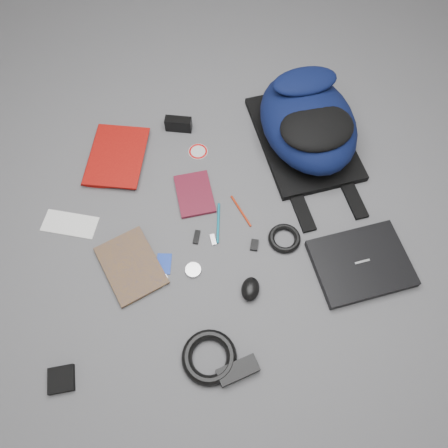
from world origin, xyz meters
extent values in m
plane|color=#4F4F51|center=(0.00, 0.00, 0.00)|extent=(4.00, 4.00, 0.00)
cube|color=black|center=(0.43, -0.25, 0.02)|extent=(0.33, 0.26, 0.03)
imported|color=maroon|center=(-0.45, 0.42, 0.02)|extent=(0.29, 0.34, 0.03)
imported|color=#A46D0B|center=(-0.43, -0.11, 0.01)|extent=(0.24, 0.29, 0.02)
cube|color=white|center=(-0.55, 0.13, 0.00)|extent=(0.22, 0.16, 0.00)
cube|color=#480D1A|center=(-0.08, 0.15, 0.01)|extent=(0.13, 0.18, 0.01)
cube|color=black|center=(-0.08, 0.48, 0.03)|extent=(0.11, 0.07, 0.06)
cylinder|color=silver|center=(-0.03, 0.35, 0.00)|extent=(0.08, 0.08, 0.00)
cylinder|color=#0E6980|center=(-0.02, 0.02, 0.00)|extent=(0.05, 0.16, 0.01)
cylinder|color=#A4260C|center=(0.07, 0.05, 0.00)|extent=(0.05, 0.14, 0.01)
cube|color=#1634A6|center=(-0.24, -0.10, 0.00)|extent=(0.07, 0.09, 0.00)
cube|color=black|center=(-0.11, -0.02, 0.00)|extent=(0.04, 0.06, 0.01)
cube|color=silver|center=(-0.05, -0.05, 0.00)|extent=(0.02, 0.04, 0.01)
cube|color=black|center=(0.09, -0.10, 0.01)|extent=(0.04, 0.05, 0.01)
ellipsoid|color=black|center=(0.03, -0.26, 0.02)|extent=(0.09, 0.10, 0.04)
cylinder|color=#BBBBBD|center=(-0.26, -0.16, 0.01)|extent=(0.06, 0.06, 0.01)
cylinder|color=silver|center=(-0.14, -0.14, 0.01)|extent=(0.06, 0.06, 0.01)
torus|color=black|center=(0.20, -0.10, 0.01)|extent=(0.13, 0.13, 0.02)
cube|color=black|center=(-0.07, -0.50, 0.02)|extent=(0.14, 0.08, 0.03)
torus|color=black|center=(-0.14, -0.44, 0.02)|extent=(0.22, 0.22, 0.03)
cube|color=black|center=(-0.60, -0.41, 0.01)|extent=(0.08, 0.08, 0.02)
camera|label=1|loc=(-0.15, -0.70, 1.41)|focal=35.00mm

